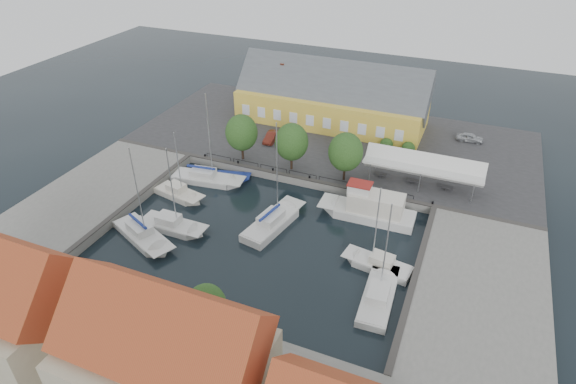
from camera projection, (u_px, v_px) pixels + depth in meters
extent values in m
plane|color=black|center=(267.00, 231.00, 52.48)|extent=(140.00, 140.00, 0.00)
cube|color=#2D2D30|center=(333.00, 140.00, 70.13)|extent=(56.00, 26.00, 1.00)
cube|color=slate|center=(94.00, 194.00, 57.76)|extent=(12.00, 24.00, 1.00)
cube|color=slate|center=(478.00, 295.00, 43.54)|extent=(12.00, 24.00, 1.00)
cube|color=slate|center=(149.00, 383.00, 35.85)|extent=(56.00, 14.00, 1.00)
cube|color=#383533|center=(301.00, 178.00, 59.93)|extent=(56.00, 0.60, 0.12)
cube|color=#383533|center=(132.00, 200.00, 55.62)|extent=(0.60, 24.00, 0.12)
cube|color=#383533|center=(416.00, 274.00, 45.08)|extent=(0.60, 24.00, 0.12)
cylinder|color=black|center=(205.00, 156.00, 64.62)|extent=(0.24, 0.24, 0.40)
cylinder|color=black|center=(238.00, 162.00, 63.00)|extent=(0.24, 0.24, 0.40)
cylinder|color=black|center=(273.00, 170.00, 61.39)|extent=(0.24, 0.24, 0.40)
cylinder|color=black|center=(310.00, 177.00, 59.77)|extent=(0.24, 0.24, 0.40)
cylinder|color=black|center=(348.00, 185.00, 58.15)|extent=(0.24, 0.24, 0.40)
cylinder|color=black|center=(389.00, 194.00, 56.54)|extent=(0.24, 0.24, 0.40)
cylinder|color=black|center=(433.00, 203.00, 54.92)|extent=(0.24, 0.24, 0.40)
cube|color=gold|center=(331.00, 108.00, 73.19)|extent=(28.00, 10.00, 4.50)
cube|color=#474C51|center=(332.00, 86.00, 71.31)|extent=(28.56, 7.60, 7.60)
cube|color=gold|center=(286.00, 89.00, 81.37)|extent=(6.00, 6.00, 3.50)
cube|color=brown|center=(283.00, 67.00, 72.91)|extent=(0.60, 0.60, 1.20)
cube|color=silver|center=(424.00, 165.00, 57.26)|extent=(14.00, 4.00, 0.25)
cylinder|color=silver|center=(370.00, 172.00, 58.52)|extent=(0.10, 0.10, 2.70)
cylinder|color=silver|center=(377.00, 159.00, 61.33)|extent=(0.10, 0.10, 2.70)
cylinder|color=silver|center=(419.00, 182.00, 56.59)|extent=(0.10, 0.10, 2.70)
cylinder|color=silver|center=(424.00, 168.00, 59.39)|extent=(0.10, 0.10, 2.70)
cylinder|color=silver|center=(473.00, 193.00, 54.65)|extent=(0.10, 0.10, 2.70)
cylinder|color=silver|center=(475.00, 178.00, 57.45)|extent=(0.10, 0.10, 2.70)
cylinder|color=black|center=(243.00, 152.00, 63.64)|extent=(0.30, 0.30, 2.10)
ellipsoid|color=#1E4217|center=(242.00, 133.00, 62.11)|extent=(4.20, 4.20, 4.83)
cylinder|color=black|center=(292.00, 162.00, 61.37)|extent=(0.30, 0.30, 2.10)
ellipsoid|color=#1E4217|center=(292.00, 142.00, 59.85)|extent=(4.20, 4.20, 4.83)
cylinder|color=black|center=(344.00, 172.00, 59.11)|extent=(0.30, 0.30, 2.10)
ellipsoid|color=#1E4217|center=(346.00, 152.00, 57.59)|extent=(4.20, 4.20, 4.83)
imported|color=#A8ABAF|center=(470.00, 137.00, 68.28)|extent=(3.75, 1.61, 1.26)
imported|color=#5F2015|center=(271.00, 137.00, 68.44)|extent=(1.60, 3.94, 1.27)
cube|color=silver|center=(270.00, 227.00, 52.74)|extent=(4.14, 7.85, 1.50)
cube|color=silver|center=(275.00, 217.00, 52.98)|extent=(4.30, 9.30, 0.08)
cube|color=silver|center=(271.00, 217.00, 52.20)|extent=(2.42, 3.29, 0.90)
cylinder|color=silver|center=(277.00, 172.00, 50.39)|extent=(0.12, 0.12, 11.19)
cube|color=navy|center=(270.00, 213.00, 51.67)|extent=(0.91, 3.71, 0.22)
cube|color=silver|center=(374.00, 218.00, 54.39)|extent=(8.89, 3.51, 1.80)
cube|color=silver|center=(366.00, 209.00, 54.22)|extent=(10.65, 3.41, 0.08)
cube|color=beige|center=(376.00, 203.00, 53.31)|extent=(6.13, 2.95, 2.20)
cube|color=silver|center=(360.00, 189.00, 53.17)|extent=(2.47, 1.87, 1.20)
cube|color=maroon|center=(360.00, 184.00, 52.82)|extent=(2.69, 1.98, 0.10)
cube|color=silver|center=(382.00, 269.00, 47.17)|extent=(5.86, 3.12, 1.30)
cube|color=silver|center=(376.00, 261.00, 47.10)|extent=(6.95, 3.20, 0.08)
cube|color=beige|center=(382.00, 260.00, 46.61)|extent=(2.44, 1.89, 0.90)
cylinder|color=silver|center=(376.00, 226.00, 45.06)|extent=(0.12, 0.12, 8.36)
cube|color=silver|center=(377.00, 304.00, 43.26)|extent=(2.98, 6.81, 1.30)
cube|color=silver|center=(379.00, 292.00, 43.55)|extent=(2.93, 8.14, 0.08)
cube|color=silver|center=(378.00, 293.00, 42.78)|extent=(1.93, 2.76, 0.90)
cylinder|color=silver|center=(386.00, 249.00, 41.46)|extent=(0.12, 0.12, 9.35)
cube|color=silver|center=(203.00, 180.00, 61.41)|extent=(7.91, 3.69, 1.30)
cube|color=silver|center=(209.00, 177.00, 60.83)|extent=(9.41, 3.78, 0.08)
cube|color=silver|center=(203.00, 173.00, 60.75)|extent=(3.26, 2.24, 0.90)
cylinder|color=silver|center=(209.00, 138.00, 57.74)|extent=(0.12, 0.12, 11.12)
cube|color=navy|center=(201.00, 167.00, 60.39)|extent=(3.81, 0.70, 0.22)
cube|color=beige|center=(177.00, 195.00, 58.47)|extent=(5.70, 3.33, 1.30)
cube|color=beige|center=(180.00, 192.00, 57.79)|extent=(6.73, 3.45, 0.08)
cube|color=beige|center=(176.00, 187.00, 57.79)|extent=(2.41, 1.97, 0.90)
cylinder|color=silver|center=(178.00, 164.00, 55.47)|extent=(0.12, 0.12, 8.02)
cube|color=silver|center=(169.00, 227.00, 52.99)|extent=(6.32, 2.61, 1.30)
cube|color=silver|center=(174.00, 224.00, 52.36)|extent=(7.58, 2.52, 0.08)
cube|color=silver|center=(168.00, 219.00, 52.32)|extent=(2.53, 1.76, 0.90)
cylinder|color=silver|center=(172.00, 188.00, 49.71)|extent=(0.12, 0.12, 9.35)
cube|color=silver|center=(141.00, 236.00, 51.69)|extent=(7.63, 5.38, 1.30)
cube|color=silver|center=(144.00, 234.00, 50.77)|extent=(8.89, 5.86, 0.08)
cube|color=silver|center=(140.00, 228.00, 50.96)|extent=(3.36, 2.85, 0.90)
cylinder|color=silver|center=(138.00, 195.00, 47.65)|extent=(0.12, 0.12, 10.49)
cube|color=navy|center=(138.00, 221.00, 50.67)|extent=(3.35, 1.64, 0.22)
cube|color=silver|center=(81.00, 269.00, 47.17)|extent=(3.51, 1.86, 0.90)
cube|color=silver|center=(84.00, 266.00, 46.79)|extent=(4.19, 1.84, 0.08)
cube|color=navy|center=(230.00, 177.00, 62.00)|extent=(4.02, 2.65, 0.80)
cube|color=navy|center=(233.00, 175.00, 61.70)|extent=(4.72, 2.75, 0.08)
cube|color=#B5AA8B|center=(12.00, 325.00, 35.38)|extent=(11.00, 8.00, 7.00)
cube|color=brown|center=(7.00, 268.00, 31.28)|extent=(0.60, 0.60, 0.80)
cube|color=brown|center=(161.00, 333.00, 28.03)|extent=(12.36, 6.50, 6.50)
cube|color=brown|center=(114.00, 299.00, 28.11)|extent=(0.70, 0.70, 1.00)
cube|color=brown|center=(193.00, 327.00, 26.42)|extent=(0.60, 0.60, 0.80)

